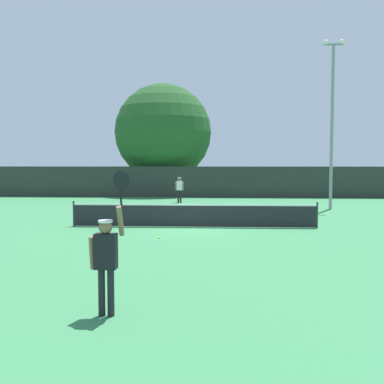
{
  "coord_description": "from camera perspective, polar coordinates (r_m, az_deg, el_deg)",
  "views": [
    {
      "loc": [
        0.95,
        -18.08,
        2.64
      ],
      "look_at": [
        -0.28,
        3.94,
        1.21
      ],
      "focal_mm": 41.1,
      "sensor_mm": 36.0,
      "label": 1
    }
  ],
  "objects": [
    {
      "name": "ground_plane",
      "position": [
        18.3,
        0.2,
        -4.59
      ],
      "size": [
        120.0,
        120.0,
        0.0
      ],
      "primitive_type": "plane",
      "color": "#387F4C"
    },
    {
      "name": "tennis_net",
      "position": [
        18.23,
        0.2,
        -2.99
      ],
      "size": [
        10.19,
        0.08,
        1.07
      ],
      "color": "#232328",
      "rests_on": "ground"
    },
    {
      "name": "perimeter_fence",
      "position": [
        34.3,
        1.62,
        1.31
      ],
      "size": [
        39.63,
        0.12,
        2.42
      ],
      "primitive_type": "cube",
      "color": "#2D332D",
      "rests_on": "ground"
    },
    {
      "name": "player_serving",
      "position": [
        7.77,
        -11.03,
        -7.73
      ],
      "size": [
        0.67,
        0.4,
        2.52
      ],
      "color": "black",
      "rests_on": "ground"
    },
    {
      "name": "player_receiving",
      "position": [
        29.6,
        -1.63,
        0.63
      ],
      "size": [
        0.57,
        0.25,
        1.71
      ],
      "rotation": [
        0.0,
        0.0,
        3.14
      ],
      "color": "white",
      "rests_on": "ground"
    },
    {
      "name": "tennis_ball",
      "position": [
        15.58,
        -4.32,
        -5.93
      ],
      "size": [
        0.07,
        0.07,
        0.07
      ],
      "primitive_type": "sphere",
      "color": "#CCE033",
      "rests_on": "ground"
    },
    {
      "name": "light_pole",
      "position": [
        26.76,
        17.73,
        9.48
      ],
      "size": [
        1.18,
        0.28,
        9.66
      ],
      "color": "gray",
      "rests_on": "ground"
    },
    {
      "name": "large_tree",
      "position": [
        38.36,
        -3.77,
        7.73
      ],
      "size": [
        8.3,
        8.3,
        9.49
      ],
      "color": "brown",
      "rests_on": "ground"
    },
    {
      "name": "parked_car_near",
      "position": [
        40.71,
        -1.97,
        1.07
      ],
      "size": [
        2.1,
        4.29,
        1.69
      ],
      "rotation": [
        0.0,
        0.0,
        0.05
      ],
      "color": "black",
      "rests_on": "ground"
    },
    {
      "name": "parked_car_mid",
      "position": [
        42.42,
        4.67,
        1.17
      ],
      "size": [
        2.28,
        4.36,
        1.69
      ],
      "rotation": [
        0.0,
        0.0,
        -0.09
      ],
      "color": "#B7B7BC",
      "rests_on": "ground"
    },
    {
      "name": "parked_car_far",
      "position": [
        40.61,
        15.61,
        0.93
      ],
      "size": [
        2.31,
        4.37,
        1.69
      ],
      "rotation": [
        0.0,
        0.0,
        0.1
      ],
      "color": "#B7B7BC",
      "rests_on": "ground"
    }
  ]
}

